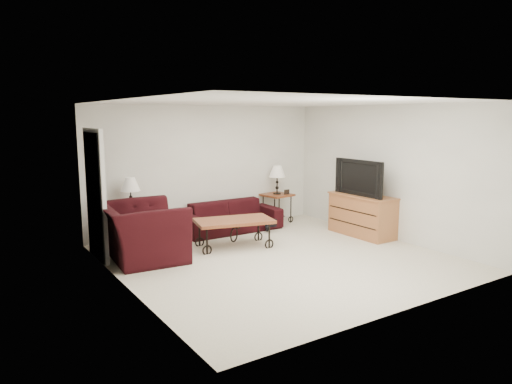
{
  "coord_description": "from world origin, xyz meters",
  "views": [
    {
      "loc": [
        -4.36,
        -6.0,
        2.29
      ],
      "look_at": [
        0.0,
        0.7,
        1.0
      ],
      "focal_mm": 33.11,
      "sensor_mm": 36.0,
      "label": 1
    }
  ],
  "objects_px": {
    "coffee_table": "(234,233)",
    "tv_stand": "(362,215)",
    "sofa": "(231,217)",
    "lamp_left": "(131,194)",
    "side_table_right": "(277,208)",
    "armchair": "(142,232)",
    "television": "(363,177)",
    "side_table_left": "(132,227)",
    "lamp_right": "(277,180)",
    "backpack": "(267,220)"
  },
  "relations": [
    {
      "from": "coffee_table",
      "to": "tv_stand",
      "type": "relative_size",
      "value": 1.01
    },
    {
      "from": "sofa",
      "to": "lamp_left",
      "type": "distance_m",
      "value": 2.07
    },
    {
      "from": "side_table_right",
      "to": "armchair",
      "type": "xyz_separation_m",
      "value": [
        -3.4,
        -1.03,
        0.14
      ]
    },
    {
      "from": "television",
      "to": "coffee_table",
      "type": "bearing_deg",
      "value": -104.24
    },
    {
      "from": "side_table_left",
      "to": "television",
      "type": "xyz_separation_m",
      "value": [
        3.91,
        -1.84,
        0.83
      ]
    },
    {
      "from": "lamp_right",
      "to": "television",
      "type": "height_order",
      "value": "television"
    },
    {
      "from": "side_table_left",
      "to": "backpack",
      "type": "bearing_deg",
      "value": -13.34
    },
    {
      "from": "armchair",
      "to": "side_table_left",
      "type": "bearing_deg",
      "value": -5.03
    },
    {
      "from": "side_table_right",
      "to": "armchair",
      "type": "bearing_deg",
      "value": -163.2
    },
    {
      "from": "lamp_right",
      "to": "television",
      "type": "bearing_deg",
      "value": -69.48
    },
    {
      "from": "side_table_right",
      "to": "coffee_table",
      "type": "relative_size",
      "value": 0.47
    },
    {
      "from": "coffee_table",
      "to": "armchair",
      "type": "bearing_deg",
      "value": 173.4
    },
    {
      "from": "sofa",
      "to": "backpack",
      "type": "xyz_separation_m",
      "value": [
        0.58,
        -0.42,
        -0.06
      ]
    },
    {
      "from": "side_table_left",
      "to": "lamp_left",
      "type": "xyz_separation_m",
      "value": [
        0.0,
        0.0,
        0.6
      ]
    },
    {
      "from": "lamp_right",
      "to": "side_table_right",
      "type": "bearing_deg",
      "value": 0.0
    },
    {
      "from": "lamp_left",
      "to": "backpack",
      "type": "distance_m",
      "value": 2.71
    },
    {
      "from": "sofa",
      "to": "armchair",
      "type": "height_order",
      "value": "armchair"
    },
    {
      "from": "tv_stand",
      "to": "television",
      "type": "height_order",
      "value": "television"
    },
    {
      "from": "side_table_right",
      "to": "lamp_left",
      "type": "xyz_separation_m",
      "value": [
        -3.22,
        0.0,
        0.6
      ]
    },
    {
      "from": "side_table_left",
      "to": "lamp_right",
      "type": "height_order",
      "value": "lamp_right"
    },
    {
      "from": "lamp_left",
      "to": "television",
      "type": "bearing_deg",
      "value": -25.21
    },
    {
      "from": "sofa",
      "to": "armchair",
      "type": "bearing_deg",
      "value": -158.46
    },
    {
      "from": "backpack",
      "to": "sofa",
      "type": "bearing_deg",
      "value": 122.94
    },
    {
      "from": "side_table_right",
      "to": "lamp_right",
      "type": "xyz_separation_m",
      "value": [
        0.0,
        0.0,
        0.62
      ]
    },
    {
      "from": "lamp_left",
      "to": "armchair",
      "type": "xyz_separation_m",
      "value": [
        -0.17,
        -1.03,
        -0.45
      ]
    },
    {
      "from": "side_table_right",
      "to": "coffee_table",
      "type": "xyz_separation_m",
      "value": [
        -1.79,
        -1.21,
        -0.06
      ]
    },
    {
      "from": "lamp_right",
      "to": "backpack",
      "type": "bearing_deg",
      "value": -138.0
    },
    {
      "from": "side_table_right",
      "to": "lamp_right",
      "type": "distance_m",
      "value": 0.62
    },
    {
      "from": "side_table_left",
      "to": "coffee_table",
      "type": "relative_size",
      "value": 0.45
    },
    {
      "from": "tv_stand",
      "to": "side_table_left",
      "type": "bearing_deg",
      "value": 154.91
    },
    {
      "from": "side_table_right",
      "to": "television",
      "type": "bearing_deg",
      "value": -69.48
    },
    {
      "from": "lamp_right",
      "to": "armchair",
      "type": "height_order",
      "value": "lamp_right"
    },
    {
      "from": "backpack",
      "to": "side_table_right",
      "type": "bearing_deg",
      "value": 21.08
    },
    {
      "from": "tv_stand",
      "to": "armchair",
      "type": "bearing_deg",
      "value": 168.76
    },
    {
      "from": "backpack",
      "to": "tv_stand",
      "type": "bearing_deg",
      "value": -62.76
    },
    {
      "from": "coffee_table",
      "to": "backpack",
      "type": "relative_size",
      "value": 2.8
    },
    {
      "from": "armchair",
      "to": "backpack",
      "type": "height_order",
      "value": "armchair"
    },
    {
      "from": "armchair",
      "to": "backpack",
      "type": "bearing_deg",
      "value": -76.68
    },
    {
      "from": "coffee_table",
      "to": "lamp_left",
      "type": "bearing_deg",
      "value": 139.71
    },
    {
      "from": "backpack",
      "to": "television",
      "type": "bearing_deg",
      "value": -63.17
    },
    {
      "from": "lamp_right",
      "to": "tv_stand",
      "type": "bearing_deg",
      "value": -68.94
    },
    {
      "from": "lamp_left",
      "to": "sofa",
      "type": "bearing_deg",
      "value": -5.22
    },
    {
      "from": "side_table_right",
      "to": "sofa",
      "type": "bearing_deg",
      "value": -171.83
    },
    {
      "from": "sofa",
      "to": "television",
      "type": "height_order",
      "value": "television"
    },
    {
      "from": "side_table_left",
      "to": "backpack",
      "type": "xyz_separation_m",
      "value": [
        2.55,
        -0.6,
        -0.06
      ]
    },
    {
      "from": "coffee_table",
      "to": "tv_stand",
      "type": "xyz_separation_m",
      "value": [
        2.5,
        -0.63,
        0.15
      ]
    },
    {
      "from": "lamp_right",
      "to": "backpack",
      "type": "distance_m",
      "value": 1.14
    },
    {
      "from": "lamp_right",
      "to": "coffee_table",
      "type": "distance_m",
      "value": 2.27
    },
    {
      "from": "sofa",
      "to": "lamp_left",
      "type": "relative_size",
      "value": 3.36
    },
    {
      "from": "television",
      "to": "side_table_right",
      "type": "bearing_deg",
      "value": -159.48
    }
  ]
}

